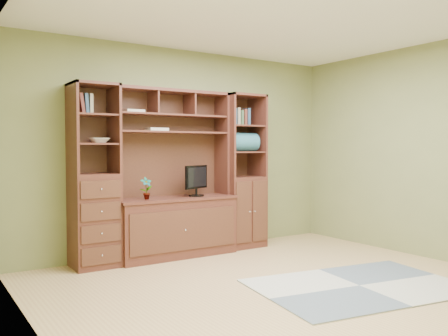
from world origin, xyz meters
TOP-DOWN VIEW (x-y plane):
  - room at (0.00, 0.00)m, footprint 4.60×4.10m
  - center_hutch at (-0.28, 1.73)m, footprint 1.54×0.53m
  - left_tower at (-1.28, 1.77)m, footprint 0.50×0.45m
  - right_tower at (0.75, 1.77)m, footprint 0.55×0.45m
  - rug at (0.60, -0.39)m, footprint 2.17×1.63m
  - monitor at (-0.00, 1.70)m, footprint 0.48×0.36m
  - orchid at (-0.68, 1.70)m, footprint 0.14×0.09m
  - magazines at (-0.48, 1.82)m, footprint 0.24×0.18m
  - bowl at (-1.21, 1.77)m, footprint 0.23×0.23m
  - blanket_teal at (0.71, 1.73)m, footprint 0.43×0.25m
  - blanket_red at (0.84, 1.85)m, footprint 0.32×0.18m

SIDE VIEW (x-z plane):
  - rug at x=0.60m, z-range 0.00..0.01m
  - orchid at x=-0.68m, z-range 0.73..0.99m
  - monitor at x=0.00m, z-range 0.73..1.26m
  - center_hutch at x=-0.28m, z-range 0.00..2.05m
  - left_tower at x=-1.28m, z-range 0.00..2.05m
  - right_tower at x=0.75m, z-range 0.00..2.05m
  - room at x=0.00m, z-range -0.02..2.62m
  - blanket_red at x=0.84m, z-range 1.29..1.47m
  - blanket_teal at x=0.71m, z-range 1.29..1.54m
  - bowl at x=-1.21m, z-range 1.39..1.45m
  - magazines at x=-0.48m, z-range 1.54..1.58m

